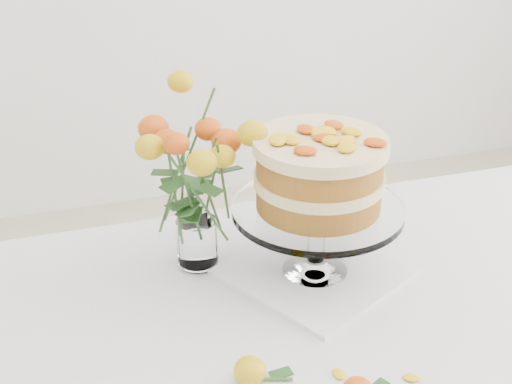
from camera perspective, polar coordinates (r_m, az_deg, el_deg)
table at (r=1.28m, az=9.72°, el=-13.05°), size 1.43×0.93×0.76m
napkin at (r=1.33m, az=4.74°, el=-6.34°), size 0.38×0.38×0.01m
cake_stand at (r=1.23m, az=5.07°, el=0.94°), size 0.30×0.30×0.27m
rose_vase at (r=1.24m, az=-5.02°, el=2.86°), size 0.29×0.29×0.38m
loose_rose_near at (r=1.08m, az=-0.46°, el=-14.10°), size 0.09×0.05×0.04m
stray_petal_a at (r=1.11m, az=6.68°, el=-14.27°), size 0.03×0.02×0.00m
stray_petal_b at (r=1.12m, az=12.34°, el=-14.33°), size 0.03×0.02×0.00m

